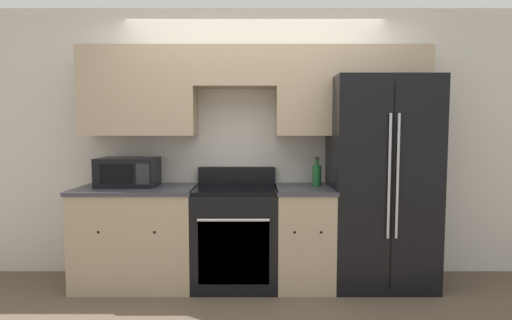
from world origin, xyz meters
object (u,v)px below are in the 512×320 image
(oven_range, at_px, (237,235))
(microwave, at_px, (130,172))
(bottle, at_px, (318,175))
(refrigerator, at_px, (381,182))

(oven_range, bearing_deg, microwave, 176.08)
(oven_range, relative_size, microwave, 2.00)
(oven_range, height_order, bottle, bottle)
(refrigerator, distance_m, bottle, 0.58)
(bottle, bearing_deg, microwave, -179.42)
(refrigerator, bearing_deg, oven_range, -178.51)
(refrigerator, xyz_separation_m, bottle, (-0.57, 0.05, 0.06))
(microwave, xyz_separation_m, bottle, (1.76, 0.02, -0.03))
(oven_range, xyz_separation_m, bottle, (0.76, 0.09, 0.55))
(oven_range, relative_size, bottle, 3.95)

